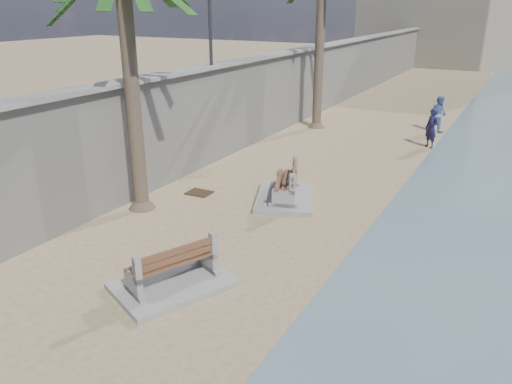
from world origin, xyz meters
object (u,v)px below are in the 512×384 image
at_px(bench_near, 172,269).
at_px(person_b, 439,112).
at_px(bench_far, 285,186).
at_px(person_a, 432,125).

distance_m(bench_near, person_b, 17.37).
relative_size(bench_far, person_b, 1.59).
bearing_deg(person_a, bench_near, -65.21).
bearing_deg(bench_near, person_a, 79.51).
height_order(bench_far, person_a, person_a).
bearing_deg(person_b, person_a, 128.18).
bearing_deg(person_b, bench_far, 111.30).
xyz_separation_m(bench_near, person_a, (2.61, 14.10, 0.51)).
distance_m(bench_far, person_b, 11.74).
height_order(bench_near, person_b, person_b).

